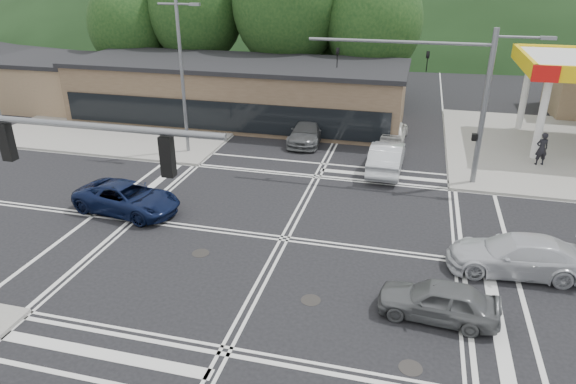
% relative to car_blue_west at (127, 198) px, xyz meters
% --- Properties ---
extents(ground, '(120.00, 120.00, 0.00)m').
position_rel_car_blue_west_xyz_m(ground, '(7.81, -0.72, -0.71)').
color(ground, black).
rests_on(ground, ground).
extents(sidewalk_nw, '(16.00, 16.00, 0.15)m').
position_rel_car_blue_west_xyz_m(sidewalk_nw, '(-7.19, 14.28, -0.63)').
color(sidewalk_nw, gray).
rests_on(sidewalk_nw, ground).
extents(commercial_row, '(24.00, 8.00, 4.00)m').
position_rel_car_blue_west_xyz_m(commercial_row, '(-0.19, 16.28, 1.29)').
color(commercial_row, brown).
rests_on(commercial_row, ground).
extents(commercial_nw, '(8.00, 7.00, 3.60)m').
position_rel_car_blue_west_xyz_m(commercial_nw, '(-16.19, 16.28, 1.09)').
color(commercial_nw, '#846B4F').
rests_on(commercial_nw, ground).
extents(hill_north, '(252.00, 126.00, 140.00)m').
position_rel_car_blue_west_xyz_m(hill_north, '(7.81, 89.28, -0.71)').
color(hill_north, black).
rests_on(hill_north, ground).
extents(tree_n_a, '(8.00, 8.00, 11.75)m').
position_rel_car_blue_west_xyz_m(tree_n_a, '(-6.19, 23.28, 6.43)').
color(tree_n_a, '#382619').
rests_on(tree_n_a, ground).
extents(tree_n_b, '(9.00, 9.00, 12.98)m').
position_rel_car_blue_west_xyz_m(tree_n_b, '(1.81, 23.28, 7.09)').
color(tree_n_b, '#382619').
rests_on(tree_n_b, ground).
extents(tree_n_c, '(7.60, 7.60, 10.87)m').
position_rel_car_blue_west_xyz_m(tree_n_c, '(8.81, 23.28, 5.78)').
color(tree_n_c, '#382619').
rests_on(tree_n_c, ground).
extents(tree_n_d, '(6.80, 6.80, 9.76)m').
position_rel_car_blue_west_xyz_m(tree_n_d, '(-12.19, 22.28, 5.13)').
color(tree_n_d, '#382619').
rests_on(tree_n_d, ground).
extents(tree_n_e, '(8.40, 8.40, 11.98)m').
position_rel_car_blue_west_xyz_m(tree_n_e, '(5.81, 27.28, 6.44)').
color(tree_n_e, '#382619').
rests_on(tree_n_e, ground).
extents(streetlight_nw, '(2.50, 0.25, 9.00)m').
position_rel_car_blue_west_xyz_m(streetlight_nw, '(-0.63, 8.28, 4.34)').
color(streetlight_nw, slate).
rests_on(streetlight_nw, ground).
extents(signal_mast_ne, '(11.65, 0.30, 8.00)m').
position_rel_car_blue_west_xyz_m(signal_mast_ne, '(14.76, 7.48, 4.37)').
color(signal_mast_ne, slate).
rests_on(signal_mast_ne, ground).
extents(car_blue_west, '(5.38, 3.08, 1.41)m').
position_rel_car_blue_west_xyz_m(car_blue_west, '(0.00, 0.00, 0.00)').
color(car_blue_west, '#0C1535').
rests_on(car_blue_west, ground).
extents(car_grey_center, '(4.02, 1.88, 1.33)m').
position_rel_car_blue_west_xyz_m(car_grey_center, '(14.04, -4.60, -0.04)').
color(car_grey_center, '#585A5D').
rests_on(car_grey_center, ground).
extents(car_silver_east, '(5.18, 2.37, 1.47)m').
position_rel_car_blue_west_xyz_m(car_silver_east, '(16.94, -1.02, 0.03)').
color(car_silver_east, silver).
rests_on(car_silver_east, ground).
extents(car_queue_a, '(1.87, 5.04, 1.65)m').
position_rel_car_blue_west_xyz_m(car_queue_a, '(11.38, 8.28, 0.12)').
color(car_queue_a, silver).
rests_on(car_queue_a, ground).
extents(car_queue_b, '(1.76, 4.00, 1.34)m').
position_rel_car_blue_west_xyz_m(car_queue_b, '(11.47, 13.90, -0.04)').
color(car_queue_b, silver).
rests_on(car_queue_b, ground).
extents(car_northbound, '(2.08, 4.94, 1.42)m').
position_rel_car_blue_west_xyz_m(car_northbound, '(5.99, 12.23, 0.00)').
color(car_northbound, '#5A5D5E').
rests_on(car_northbound, ground).
extents(pedestrian, '(0.79, 0.62, 1.92)m').
position_rel_car_blue_west_xyz_m(pedestrian, '(19.88, 11.05, 0.40)').
color(pedestrian, black).
rests_on(pedestrian, sidewalk_ne).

